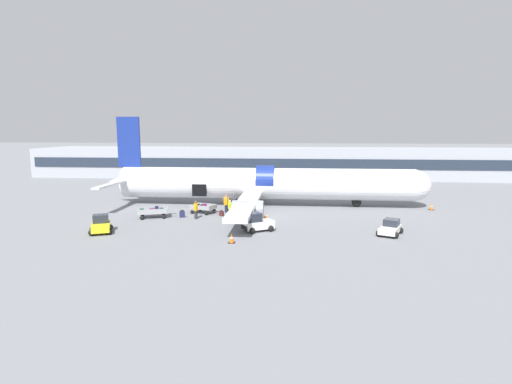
% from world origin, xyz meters
% --- Properties ---
extents(ground_plane, '(500.00, 500.00, 0.00)m').
position_xyz_m(ground_plane, '(0.00, 0.00, 0.00)').
color(ground_plane, slate).
extents(terminal_strip, '(93.16, 13.64, 5.48)m').
position_xyz_m(terminal_strip, '(0.00, 38.44, 2.74)').
color(terminal_strip, '#9EA3AD').
rests_on(terminal_strip, ground_plane).
extents(airplane, '(38.46, 31.83, 10.51)m').
position_xyz_m(airplane, '(-0.47, 7.06, 2.58)').
color(airplane, silver).
rests_on(airplane, ground_plane).
extents(baggage_tug_lead, '(2.46, 2.72, 1.57)m').
position_xyz_m(baggage_tug_lead, '(-13.46, -7.30, 0.66)').
color(baggage_tug_lead, yellow).
rests_on(baggage_tug_lead, ground_plane).
extents(baggage_tug_mid, '(3.01, 2.52, 1.70)m').
position_xyz_m(baggage_tug_mid, '(0.10, -5.51, 0.71)').
color(baggage_tug_mid, white).
rests_on(baggage_tug_mid, ground_plane).
extents(baggage_tug_rear, '(2.58, 3.20, 1.30)m').
position_xyz_m(baggage_tug_rear, '(11.61, -5.59, 0.57)').
color(baggage_tug_rear, silver).
rests_on(baggage_tug_rear, ground_plane).
extents(baggage_cart_loading, '(3.54, 2.51, 1.02)m').
position_xyz_m(baggage_cart_loading, '(-6.41, 1.88, 0.51)').
color(baggage_cart_loading, '#999BA0').
rests_on(baggage_cart_loading, ground_plane).
extents(baggage_cart_queued, '(4.01, 2.63, 1.15)m').
position_xyz_m(baggage_cart_queued, '(-11.01, -0.81, 0.54)').
color(baggage_cart_queued, '#999BA0').
rests_on(baggage_cart_queued, ground_plane).
extents(ground_crew_loader_a, '(0.54, 0.56, 1.72)m').
position_xyz_m(ground_crew_loader_a, '(-4.03, 2.50, 0.90)').
color(ground_crew_loader_a, '#1E2338').
rests_on(ground_crew_loader_a, ground_plane).
extents(ground_crew_loader_b, '(0.54, 0.60, 1.78)m').
position_xyz_m(ground_crew_loader_b, '(-2.42, 1.34, 0.94)').
color(ground_crew_loader_b, '#2D2D33').
rests_on(ground_crew_loader_b, ground_plane).
extents(ground_crew_driver, '(0.44, 0.61, 1.77)m').
position_xyz_m(ground_crew_driver, '(-3.23, 0.22, 0.93)').
color(ground_crew_driver, '#1E2338').
rests_on(ground_crew_driver, ground_plane).
extents(ground_crew_supervisor, '(0.64, 0.49, 1.82)m').
position_xyz_m(ground_crew_supervisor, '(-4.16, 3.46, 0.96)').
color(ground_crew_supervisor, '#1E2338').
rests_on(ground_crew_supervisor, ground_plane).
extents(ground_crew_helper, '(0.50, 0.64, 1.84)m').
position_xyz_m(ground_crew_helper, '(-6.53, -1.03, 0.97)').
color(ground_crew_helper, '#2D2D33').
rests_on(ground_crew_helper, ground_plane).
extents(suitcase_on_tarmac_upright, '(0.57, 0.35, 0.78)m').
position_xyz_m(suitcase_on_tarmac_upright, '(-8.11, -0.52, 0.34)').
color(suitcase_on_tarmac_upright, '#1E2347').
rests_on(suitcase_on_tarmac_upright, ground_plane).
extents(suitcase_on_tarmac_spare, '(0.53, 0.44, 0.62)m').
position_xyz_m(suitcase_on_tarmac_spare, '(-4.20, 0.56, 0.26)').
color(suitcase_on_tarmac_spare, '#4C1E1E').
rests_on(suitcase_on_tarmac_spare, ground_plane).
extents(safety_cone_nose, '(0.56, 0.56, 0.73)m').
position_xyz_m(safety_cone_nose, '(18.86, 5.99, 0.34)').
color(safety_cone_nose, black).
rests_on(safety_cone_nose, ground_plane).
extents(safety_cone_engine_left, '(0.55, 0.55, 0.75)m').
position_xyz_m(safety_cone_engine_left, '(-1.60, -9.38, 0.35)').
color(safety_cone_engine_left, black).
rests_on(safety_cone_engine_left, ground_plane).
extents(safety_cone_wingtip, '(0.44, 0.44, 0.71)m').
position_xyz_m(safety_cone_wingtip, '(0.55, -0.43, 0.33)').
color(safety_cone_wingtip, black).
rests_on(safety_cone_wingtip, ground_plane).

